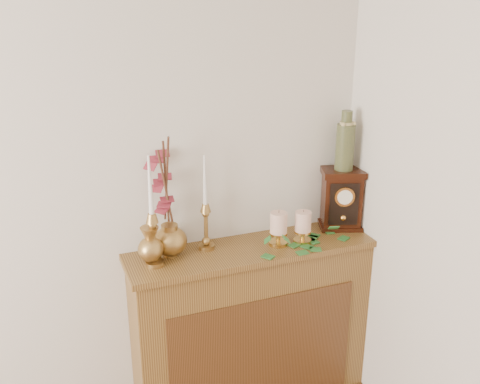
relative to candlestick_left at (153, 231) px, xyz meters
name	(u,v)px	position (x,y,z in m)	size (l,w,h in m)	color
console_shelf	(252,333)	(0.49, 0.02, -0.66)	(1.24, 0.34, 0.93)	brown
candlestick_left	(153,231)	(0.00, 0.00, 0.00)	(0.09, 0.09, 0.52)	#B68748
candlestick_center	(206,219)	(0.27, 0.08, -0.02)	(0.08, 0.08, 0.47)	#B68748
bud_vase	(150,247)	(-0.01, 0.01, -0.08)	(0.12, 0.12, 0.19)	#B68748
ginger_jar	(163,200)	(0.08, 0.11, 0.09)	(0.24, 0.26, 0.59)	#B68748
pillar_candle_left	(279,227)	(0.61, 0.00, -0.08)	(0.09, 0.09, 0.18)	gold
pillar_candle_right	(303,225)	(0.74, -0.02, -0.08)	(0.09, 0.09, 0.17)	gold
ivy_garland	(302,242)	(0.72, -0.05, -0.16)	(0.50, 0.21, 0.09)	#256125
mantel_clock	(342,200)	(1.00, 0.07, -0.01)	(0.25, 0.21, 0.32)	black
ceramic_vase	(345,144)	(1.00, 0.07, 0.28)	(0.09, 0.09, 0.30)	#183126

